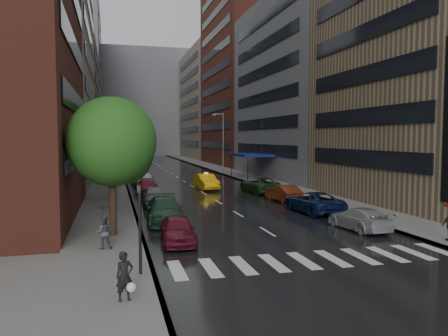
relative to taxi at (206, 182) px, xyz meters
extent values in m
plane|color=gray|center=(-0.88, -25.05, -0.81)|extent=(220.00, 220.00, 0.00)
cube|color=black|center=(-0.88, 24.95, -0.80)|extent=(14.00, 140.00, 0.01)
cube|color=gray|center=(-9.88, 24.95, -0.73)|extent=(4.00, 140.00, 0.15)
cube|color=gray|center=(8.12, 24.95, -0.73)|extent=(4.00, 140.00, 0.15)
cube|color=silver|center=(-6.98, -27.05, -0.79)|extent=(0.55, 2.80, 0.01)
cube|color=silver|center=(-5.58, -27.05, -0.79)|extent=(0.55, 2.80, 0.01)
cube|color=silver|center=(-4.18, -27.05, -0.79)|extent=(0.55, 2.80, 0.01)
cube|color=silver|center=(-2.78, -27.05, -0.79)|extent=(0.55, 2.80, 0.01)
cube|color=silver|center=(-1.38, -27.05, -0.79)|extent=(0.55, 2.80, 0.01)
cube|color=silver|center=(0.02, -27.05, -0.79)|extent=(0.55, 2.80, 0.01)
cube|color=silver|center=(1.42, -27.05, -0.79)|extent=(0.55, 2.80, 0.01)
cube|color=silver|center=(2.82, -27.05, -0.79)|extent=(0.55, 2.80, 0.01)
cube|color=silver|center=(4.22, -27.05, -0.79)|extent=(0.55, 2.80, 0.01)
cube|color=silver|center=(5.62, -27.05, -0.79)|extent=(0.55, 2.80, 0.01)
cube|color=maroon|center=(-15.88, -13.05, 12.19)|extent=(8.00, 20.00, 26.00)
cube|color=gray|center=(-15.88, 10.95, 16.19)|extent=(8.00, 28.00, 34.00)
cube|color=#937A5B|center=(-15.88, 38.95, 10.19)|extent=(8.00, 28.00, 22.00)
cube|color=slate|center=(-15.88, 68.95, 18.19)|extent=(8.00, 32.00, 38.00)
cube|color=#937A5B|center=(14.12, -13.05, 14.19)|extent=(8.00, 20.00, 30.00)
cube|color=slate|center=(14.12, 10.95, 11.19)|extent=(8.00, 28.00, 24.00)
cube|color=maroon|center=(14.12, 38.95, 17.19)|extent=(8.00, 28.00, 36.00)
cube|color=gray|center=(14.12, 68.95, 13.19)|extent=(8.00, 32.00, 28.00)
cube|color=slate|center=(-0.88, 92.95, 15.19)|extent=(40.00, 14.00, 32.00)
cylinder|color=#382619|center=(-9.48, -20.43, 1.28)|extent=(0.40, 0.40, 4.17)
sphere|color=#1E5116|center=(-9.48, -20.43, 4.40)|extent=(4.76, 4.76, 4.76)
cylinder|color=#382619|center=(-9.48, -4.11, 1.63)|extent=(0.40, 0.40, 4.87)
sphere|color=#1E5116|center=(-9.48, -4.11, 5.28)|extent=(5.56, 5.56, 5.56)
cylinder|color=#382619|center=(-9.48, 6.24, 1.52)|extent=(0.40, 0.40, 4.66)
sphere|color=#1E5116|center=(-9.48, 6.24, 5.02)|extent=(5.33, 5.33, 5.33)
imported|color=#E7A40C|center=(0.00, 0.00, 0.00)|extent=(2.06, 5.01, 1.61)
imported|color=maroon|center=(-6.28, -22.54, -0.09)|extent=(1.92, 4.28, 1.43)
imported|color=#1C3D27|center=(-6.28, -16.86, -0.01)|extent=(2.43, 5.57, 1.60)
imported|color=gray|center=(-6.28, -9.67, -0.06)|extent=(1.91, 4.46, 1.50)
imported|color=maroon|center=(-6.28, -2.71, -0.10)|extent=(1.99, 4.88, 1.42)
imported|color=#9D9CA1|center=(-6.28, 3.45, -0.05)|extent=(1.99, 4.74, 1.52)
imported|color=#A9AFB3|center=(-6.28, 9.80, -0.12)|extent=(2.27, 4.84, 1.37)
imported|color=#96969B|center=(4.52, -21.91, -0.14)|extent=(2.23, 4.73, 1.33)
imported|color=#0D183F|center=(4.52, -15.86, -0.04)|extent=(2.94, 5.67, 1.53)
imported|color=#5E2312|center=(4.52, -10.21, -0.08)|extent=(1.85, 4.48, 1.44)
imported|color=#19371A|center=(4.52, -4.10, -0.04)|extent=(3.01, 5.74, 1.54)
imported|color=black|center=(-9.14, -30.31, 0.15)|extent=(0.68, 0.55, 1.61)
sphere|color=white|center=(-8.94, -30.41, -0.21)|extent=(0.32, 0.32, 0.32)
imported|color=#46464A|center=(-9.91, -23.30, 0.14)|extent=(0.78, 0.60, 1.59)
imported|color=black|center=(-9.91, -23.30, 0.99)|extent=(0.96, 0.98, 0.88)
cylinder|color=black|center=(-8.48, -27.65, 0.94)|extent=(0.12, 0.12, 3.20)
imported|color=black|center=(-8.48, -27.65, 2.34)|extent=(0.18, 0.15, 0.90)
cylinder|color=gray|center=(-8.68, 4.95, 3.84)|extent=(0.18, 0.18, 9.00)
cube|color=gray|center=(-7.28, 4.95, 8.04)|extent=(0.50, 0.22, 0.16)
cylinder|color=gray|center=(6.92, 19.95, 3.84)|extent=(0.18, 0.18, 9.00)
cube|color=gray|center=(5.52, 19.95, 8.04)|extent=(0.50, 0.22, 0.16)
cube|color=navy|center=(8.12, 9.95, 2.34)|extent=(4.00, 8.00, 0.25)
cylinder|color=black|center=(6.52, 6.15, 0.84)|extent=(0.12, 0.12, 3.00)
cylinder|color=black|center=(6.52, 13.75, 0.84)|extent=(0.12, 0.12, 3.00)
camera|label=1|loc=(-9.46, -44.45, 4.61)|focal=35.00mm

